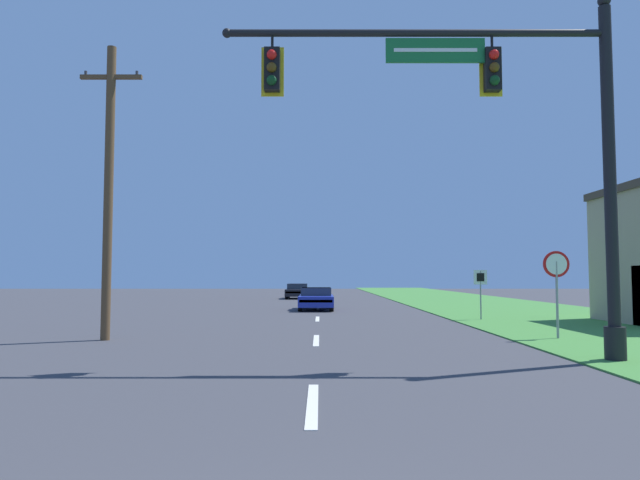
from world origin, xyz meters
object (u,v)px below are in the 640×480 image
car_ahead (318,299)px  route_sign_post (483,283)px  stop_sign (559,274)px  far_car (300,291)px  signal_mast (518,136)px  utility_pole_near (111,186)px

car_ahead → route_sign_post: (6.84, -7.27, 0.92)m
stop_sign → far_car: bearing=106.2°
signal_mast → car_ahead: 19.61m
far_car → route_sign_post: bearing=-69.6°
far_car → utility_pole_near: utility_pole_near is taller
route_sign_post → car_ahead: bearing=133.2°
signal_mast → far_car: signal_mast is taller
signal_mast → utility_pole_near: 11.16m
signal_mast → far_car: bearing=100.1°
car_ahead → stop_sign: 16.07m
signal_mast → car_ahead: bearing=103.5°
car_ahead → utility_pole_near: (-5.91, -14.52, 3.82)m
route_sign_post → stop_sign: bearing=-88.4°
route_sign_post → utility_pole_near: 14.95m
far_car → stop_sign: bearing=-73.8°
far_car → utility_pole_near: size_ratio=0.51×
far_car → utility_pole_near: 30.52m
stop_sign → utility_pole_near: size_ratio=0.29×
route_sign_post → utility_pole_near: (-12.74, -7.25, 2.89)m
signal_mast → utility_pole_near: (-10.38, 4.09, -0.44)m
car_ahead → stop_sign: (7.04, -14.39, 1.26)m
far_car → utility_pole_near: (-4.29, -29.97, 3.82)m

